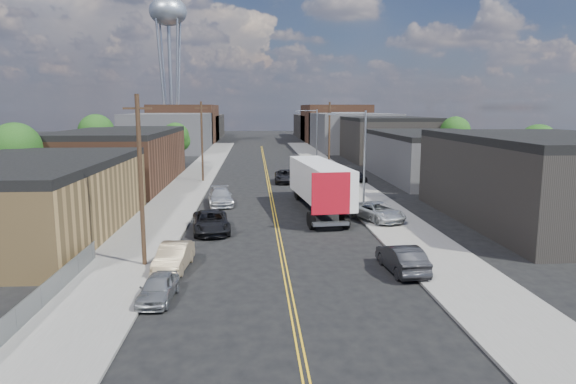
{
  "coord_description": "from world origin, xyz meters",
  "views": [
    {
      "loc": [
        -1.69,
        -19.51,
        9.23
      ],
      "look_at": [
        0.99,
        21.32,
        2.5
      ],
      "focal_mm": 32.0,
      "sensor_mm": 36.0,
      "label": 1
    }
  ],
  "objects": [
    {
      "name": "ground",
      "position": [
        0.0,
        60.0,
        0.0
      ],
      "size": [
        260.0,
        260.0,
        0.0
      ],
      "primitive_type": "plane",
      "color": "black",
      "rests_on": "ground"
    },
    {
      "name": "car_left_a",
      "position": [
        -6.4,
        4.49,
        0.65
      ],
      "size": [
        1.77,
        3.9,
        1.3
      ],
      "primitive_type": "imported",
      "rotation": [
        0.0,
        0.0,
        -0.06
      ],
      "color": "#929596",
      "rests_on": "ground"
    },
    {
      "name": "car_right_oncoming",
      "position": [
        6.6,
        8.07,
        0.79
      ],
      "size": [
        2.0,
        4.91,
        1.58
      ],
      "primitive_type": "imported",
      "rotation": [
        0.0,
        0.0,
        3.21
      ],
      "color": "black",
      "rests_on": "ground"
    },
    {
      "name": "semi_truck",
      "position": [
        3.96,
        26.32,
        2.57
      ],
      "size": [
        4.3,
        17.44,
        4.51
      ],
      "rotation": [
        0.0,
        0.0,
        0.1
      ],
      "color": "silver",
      "rests_on": "ground"
    },
    {
      "name": "industrial_right_a",
      "position": [
        21.99,
        20.0,
        3.55
      ],
      "size": [
        14.0,
        22.0,
        7.1
      ],
      "color": "black",
      "rests_on": "ground"
    },
    {
      "name": "utility_pole_left_near",
      "position": [
        -8.2,
        10.0,
        5.14
      ],
      "size": [
        1.6,
        0.26,
        10.0
      ],
      "color": "black",
      "rests_on": "ground"
    },
    {
      "name": "warehouse_brown",
      "position": [
        -18.0,
        44.0,
        3.3
      ],
      "size": [
        12.0,
        26.0,
        6.6
      ],
      "color": "#4C2D1E",
      "rests_on": "ground"
    },
    {
      "name": "skyline_right_b",
      "position": [
        20.0,
        120.0,
        5.0
      ],
      "size": [
        16.0,
        26.0,
        10.0
      ],
      "primitive_type": "cube",
      "color": "#4C2D1E",
      "rests_on": "ground"
    },
    {
      "name": "warehouse_tan",
      "position": [
        -18.0,
        18.0,
        2.8
      ],
      "size": [
        12.0,
        22.0,
        5.6
      ],
      "color": "olive",
      "rests_on": "ground"
    },
    {
      "name": "skyline_left_c",
      "position": [
        -20.0,
        140.0,
        3.5
      ],
      "size": [
        16.0,
        40.0,
        7.0
      ],
      "primitive_type": "cube",
      "color": "black",
      "rests_on": "ground"
    },
    {
      "name": "tree_right_far",
      "position": [
        30.06,
        60.0,
        5.18
      ],
      "size": [
        4.85,
        4.76,
        7.91
      ],
      "color": "black",
      "rests_on": "ground"
    },
    {
      "name": "water_tower",
      "position": [
        -22.0,
        110.0,
        30.65
      ],
      "size": [
        9.0,
        9.0,
        36.9
      ],
      "color": "gray",
      "rests_on": "ground"
    },
    {
      "name": "chainlink_fence",
      "position": [
        -11.5,
        3.5,
        0.66
      ],
      "size": [
        0.05,
        16.0,
        1.22
      ],
      "color": "slate",
      "rests_on": "ground"
    },
    {
      "name": "car_left_c",
      "position": [
        -5.0,
        18.26,
        0.79
      ],
      "size": [
        3.35,
        6.01,
        1.59
      ],
      "primitive_type": "imported",
      "rotation": [
        0.0,
        0.0,
        0.13
      ],
      "color": "black",
      "rests_on": "ground"
    },
    {
      "name": "skyline_right_a",
      "position": [
        20.0,
        95.0,
        4.0
      ],
      "size": [
        16.0,
        30.0,
        8.0
      ],
      "primitive_type": "cube",
      "color": "#373739",
      "rests_on": "ground"
    },
    {
      "name": "tree_right_near",
      "position": [
        30.06,
        36.0,
        4.87
      ],
      "size": [
        4.6,
        4.48,
        7.44
      ],
      "color": "black",
      "rests_on": "ground"
    },
    {
      "name": "streetlight_near",
      "position": [
        7.6,
        25.0,
        5.33
      ],
      "size": [
        3.39,
        0.25,
        9.0
      ],
      "color": "gray",
      "rests_on": "ground"
    },
    {
      "name": "sidewalk_left",
      "position": [
        -9.5,
        45.0,
        0.07
      ],
      "size": [
        5.0,
        140.0,
        0.15
      ],
      "primitive_type": "cube",
      "color": "slate",
      "rests_on": "ground"
    },
    {
      "name": "car_ahead_truck",
      "position": [
        2.13,
        43.7,
        0.79
      ],
      "size": [
        2.76,
        5.74,
        1.58
      ],
      "primitive_type": "imported",
      "rotation": [
        0.0,
        0.0,
        -0.03
      ],
      "color": "black",
      "rests_on": "ground"
    },
    {
      "name": "industrial_right_b",
      "position": [
        22.0,
        46.0,
        3.05
      ],
      "size": [
        14.0,
        24.0,
        6.1
      ],
      "color": "#373739",
      "rests_on": "ground"
    },
    {
      "name": "car_left_d",
      "position": [
        -5.0,
        29.25,
        0.79
      ],
      "size": [
        2.79,
        5.65,
        1.58
      ],
      "primitive_type": "imported",
      "rotation": [
        0.0,
        0.0,
        0.11
      ],
      "color": "#BABDC0",
      "rests_on": "ground"
    },
    {
      "name": "sidewalk_right",
      "position": [
        9.5,
        45.0,
        0.07
      ],
      "size": [
        5.0,
        140.0,
        0.15
      ],
      "primitive_type": "cube",
      "color": "slate",
      "rests_on": "ground"
    },
    {
      "name": "car_right_lot_c",
      "position": [
        11.0,
        43.15,
        0.81
      ],
      "size": [
        2.34,
        4.11,
        1.32
      ],
      "primitive_type": "imported",
      "rotation": [
        0.0,
        0.0,
        0.21
      ],
      "color": "black",
      "rests_on": "sidewalk_right"
    },
    {
      "name": "tree_left_far",
      "position": [
        -13.94,
        62.0,
        4.57
      ],
      "size": [
        4.35,
        4.2,
        6.97
      ],
      "color": "black",
      "rests_on": "ground"
    },
    {
      "name": "centerline",
      "position": [
        0.0,
        45.0,
        0.01
      ],
      "size": [
        0.32,
        120.0,
        0.01
      ],
      "primitive_type": "cube",
      "color": "gold",
      "rests_on": "ground"
    },
    {
      "name": "utility_pole_left_far",
      "position": [
        -8.2,
        45.0,
        5.14
      ],
      "size": [
        1.6,
        0.26,
        10.0
      ],
      "color": "black",
      "rests_on": "ground"
    },
    {
      "name": "car_right_lot_a",
      "position": [
        8.24,
        20.8,
        0.9
      ],
      "size": [
        4.39,
        5.94,
        1.5
      ],
      "primitive_type": "imported",
      "rotation": [
        0.0,
        0.0,
        0.4
      ],
      "color": "#B3B6B9",
      "rests_on": "sidewalk_right"
    },
    {
      "name": "tree_left_mid",
      "position": [
        -23.94,
        55.0,
        5.48
      ],
      "size": [
        5.1,
        5.04,
        8.37
      ],
      "color": "black",
      "rests_on": "ground"
    },
    {
      "name": "tree_left_near",
      "position": [
        -23.94,
        30.0,
        5.18
      ],
      "size": [
        4.85,
        4.76,
        7.91
      ],
      "color": "black",
      "rests_on": "ground"
    },
    {
      "name": "streetlight_far",
      "position": [
        7.6,
        60.0,
        5.33
      ],
      "size": [
        3.39,
        0.25,
        9.0
      ],
      "color": "gray",
      "rests_on": "ground"
    },
    {
      "name": "skyline_right_c",
      "position": [
        20.0,
        140.0,
        3.5
      ],
      "size": [
        16.0,
        40.0,
        7.0
      ],
      "primitive_type": "cube",
      "color": "black",
      "rests_on": "ground"
    },
    {
      "name": "utility_pole_right",
      "position": [
        8.2,
        48.0,
        5.14
      ],
      "size": [
        1.6,
        0.26,
        10.0
      ],
      "color": "black",
      "rests_on": "ground"
    },
    {
      "name": "skyline_left_b",
      "position": [
        -20.0,
        120.0,
        5.0
      ],
      "size": [
        16.0,
        26.0,
        10.0
      ],
      "primitive_type": "cube",
      "color": "#4C2D1E",
      "rests_on": "ground"
    },
    {
      "name": "industrial_right_c",
      "position": [
        22.0,
        72.0,
        3.8
      ],
      "size": [
        14.0,
        22.0,
        7.6
      ],
      "color": "black",
      "rests_on": "ground"
    },
    {
      "name": "skyline_left_a",
      "position": [
        -20.0,
        95.0,
        4.0
      ],
      "size": [
        16.0,
        30.0,
        8.0
      ],
      "primitive_type": "cube",
      "color": "#373739",
      "rests_on": "ground"
    },
    {
      "name": "car_left_b",
      "position": [
        -6.4,
        9.39,
        0.75
      ],
      "size": [
        1.94,
        4.66,
        1.5
      ],
      "primitive_type": "imported",
      "rotation": [
        0.0,
        0.0,
        -0.08
      ],
      "color": "tan",
      "rests_on": "ground"
    }
  ]
}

